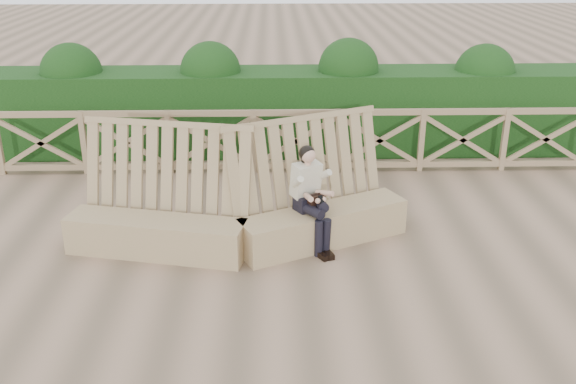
{
  "coord_description": "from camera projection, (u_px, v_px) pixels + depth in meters",
  "views": [
    {
      "loc": [
        -0.39,
        -6.87,
        3.91
      ],
      "look_at": [
        -0.21,
        0.4,
        0.9
      ],
      "focal_mm": 40.0,
      "sensor_mm": 36.0,
      "label": 1
    }
  ],
  "objects": [
    {
      "name": "ground",
      "position": [
        306.0,
        272.0,
        7.85
      ],
      "size": [
        60.0,
        60.0,
        0.0
      ],
      "primitive_type": "plane",
      "color": "brown",
      "rests_on": "ground"
    },
    {
      "name": "bench",
      "position": [
        241.0,
        217.0,
        8.37
      ],
      "size": [
        4.5,
        1.7,
        1.62
      ],
      "rotation": [
        0.0,
        0.0,
        0.15
      ],
      "color": "#9A8358",
      "rests_on": "ground"
    },
    {
      "name": "woman",
      "position": [
        311.0,
        193.0,
        8.25
      ],
      "size": [
        0.59,
        0.8,
        1.36
      ],
      "rotation": [
        0.0,
        0.0,
        0.55
      ],
      "color": "black",
      "rests_on": "ground"
    },
    {
      "name": "hedge",
      "position": [
        293.0,
        111.0,
        11.91
      ],
      "size": [
        12.0,
        1.2,
        1.5
      ],
      "primitive_type": "cube",
      "color": "black",
      "rests_on": "ground"
    },
    {
      "name": "guardrail",
      "position": [
        296.0,
        141.0,
        10.87
      ],
      "size": [
        10.1,
        0.09,
        1.1
      ],
      "color": "olive",
      "rests_on": "ground"
    }
  ]
}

